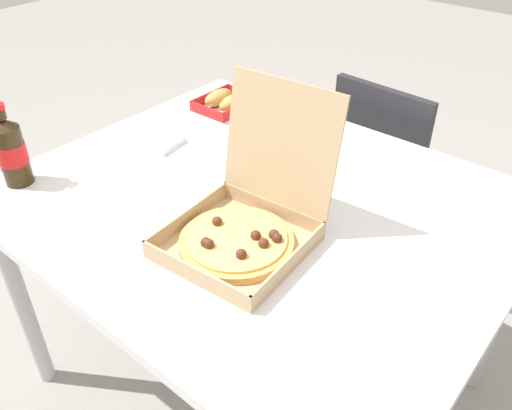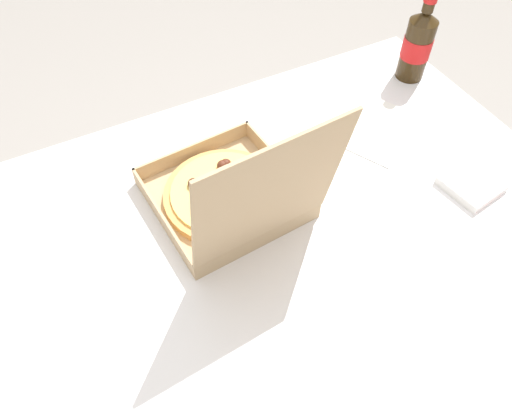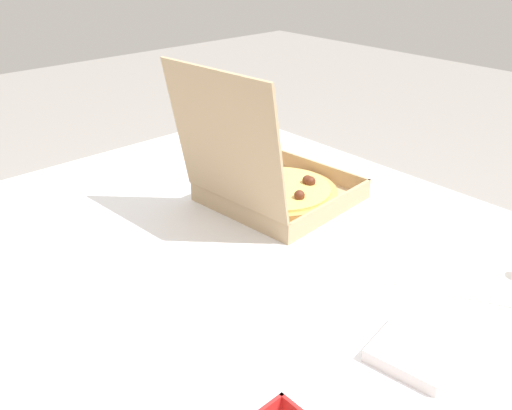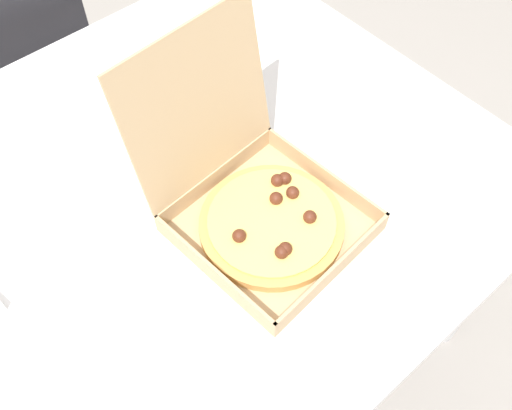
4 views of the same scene
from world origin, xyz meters
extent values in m
cube|color=white|center=(0.00, 0.00, 0.72)|extent=(1.24, 1.03, 0.03)
cylinder|color=#B7B7BC|center=(0.55, -0.45, 0.35)|extent=(0.05, 0.05, 0.71)
cube|color=tan|center=(0.09, -0.19, 0.74)|extent=(0.31, 0.31, 0.01)
cube|color=tan|center=(0.10, -0.33, 0.76)|extent=(0.29, 0.03, 0.04)
cube|color=tan|center=(-0.05, -0.20, 0.76)|extent=(0.03, 0.29, 0.04)
cube|color=tan|center=(0.23, -0.17, 0.76)|extent=(0.03, 0.29, 0.04)
cube|color=tan|center=(0.08, -0.04, 0.76)|extent=(0.29, 0.03, 0.04)
cube|color=tan|center=(0.07, -0.02, 0.93)|extent=(0.29, 0.08, 0.28)
cylinder|color=tan|center=(0.09, -0.19, 0.75)|extent=(0.26, 0.26, 0.02)
cylinder|color=#EAC666|center=(0.09, -0.19, 0.76)|extent=(0.23, 0.23, 0.01)
sphere|color=#562819|center=(0.15, -0.17, 0.77)|extent=(0.02, 0.02, 0.02)
sphere|color=#562819|center=(0.14, -0.23, 0.77)|extent=(0.02, 0.02, 0.02)
sphere|color=#562819|center=(0.16, -0.14, 0.77)|extent=(0.02, 0.02, 0.02)
sphere|color=#562819|center=(0.12, -0.16, 0.77)|extent=(0.02, 0.02, 0.02)
sphere|color=#562819|center=(0.02, -0.18, 0.77)|extent=(0.02, 0.02, 0.02)
sphere|color=#562819|center=(0.06, -0.25, 0.77)|extent=(0.02, 0.02, 0.02)
sphere|color=#562819|center=(0.06, -0.25, 0.77)|extent=(0.02, 0.02, 0.02)
sphere|color=#562819|center=(0.15, -0.13, 0.77)|extent=(0.02, 0.02, 0.02)
cube|color=white|center=(-0.34, -0.21, 0.74)|extent=(0.26, 0.23, 0.00)
cube|color=white|center=(-0.40, 0.03, 0.75)|extent=(0.13, 0.13, 0.02)
camera|label=1|loc=(0.70, -0.85, 1.49)|focal=36.76mm
camera|label=2|loc=(0.33, 0.44, 1.55)|focal=34.34mm
camera|label=3|loc=(-0.68, 0.58, 1.28)|focal=37.22mm
camera|label=4|loc=(-0.30, -0.59, 1.61)|focal=40.65mm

